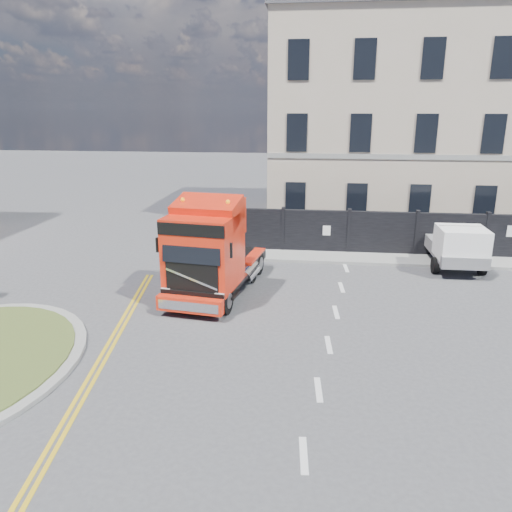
# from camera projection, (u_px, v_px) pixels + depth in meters

# --- Properties ---
(ground) EXTENTS (120.00, 120.00, 0.00)m
(ground) POSITION_uv_depth(u_px,v_px,m) (229.00, 333.00, 14.94)
(ground) COLOR #424244
(ground) RESTS_ON ground
(hoarding_fence) EXTENTS (18.80, 0.25, 2.00)m
(hoarding_fence) POSITION_uv_depth(u_px,v_px,m) (406.00, 234.00, 22.46)
(hoarding_fence) COLOR black
(hoarding_fence) RESTS_ON ground
(georgian_building) EXTENTS (12.30, 10.30, 12.80)m
(georgian_building) POSITION_uv_depth(u_px,v_px,m) (381.00, 120.00, 28.28)
(georgian_building) COLOR #B8A792
(georgian_building) RESTS_ON ground
(pavement_far) EXTENTS (20.00, 1.60, 0.12)m
(pavement_far) POSITION_uv_depth(u_px,v_px,m) (395.00, 259.00, 21.94)
(pavement_far) COLOR gray
(pavement_far) RESTS_ON ground
(truck) EXTENTS (2.98, 6.12, 3.52)m
(truck) POSITION_uv_depth(u_px,v_px,m) (210.00, 255.00, 17.32)
(truck) COLOR black
(truck) RESTS_ON ground
(flatbed_pickup) EXTENTS (2.06, 4.61, 1.92)m
(flatbed_pickup) POSITION_uv_depth(u_px,v_px,m) (457.00, 246.00, 20.45)
(flatbed_pickup) COLOR slate
(flatbed_pickup) RESTS_ON ground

